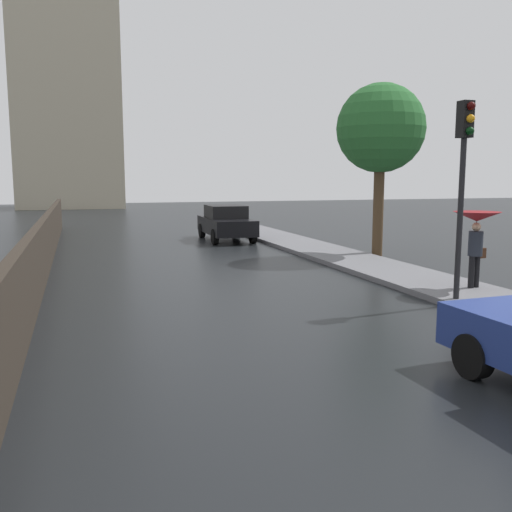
% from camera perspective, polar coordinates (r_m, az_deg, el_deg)
% --- Properties ---
extents(car_black_near_kerb, '(1.92, 4.31, 1.53)m').
position_cam_1_polar(car_black_near_kerb, '(24.40, -3.08, 3.44)').
color(car_black_near_kerb, black).
rests_on(car_black_near_kerb, ground).
extents(pedestrian_with_umbrella_near, '(1.09, 1.09, 1.80)m').
position_cam_1_polar(pedestrian_with_umbrella_near, '(14.04, 21.64, 2.84)').
color(pedestrian_with_umbrella_near, black).
rests_on(pedestrian_with_umbrella_near, sidewalk_strip).
extents(traffic_light, '(0.26, 0.39, 4.16)m').
position_cam_1_polar(traffic_light, '(12.53, 20.47, 8.91)').
color(traffic_light, black).
rests_on(traffic_light, sidewalk_strip).
extents(street_tree_mid, '(3.00, 3.00, 5.89)m').
position_cam_1_polar(street_tree_mid, '(19.81, 12.64, 12.53)').
color(street_tree_mid, '#4C3823').
rests_on(street_tree_mid, ground).
extents(distant_tower, '(9.29, 8.26, 30.38)m').
position_cam_1_polar(distant_tower, '(55.90, -18.91, 20.49)').
color(distant_tower, '#B2A88E').
rests_on(distant_tower, ground).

